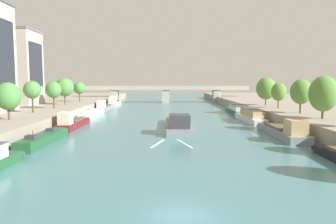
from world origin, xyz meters
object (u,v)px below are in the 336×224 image
Objects in this scene: moored_boat_right_end at (237,110)px; moored_boat_left_near at (44,138)px; bridge_far at (166,92)px; tree_right_distant at (279,92)px; moored_boat_right_lone at (284,131)px; tree_left_distant at (79,88)px; moored_boat_left_far at (92,114)px; tree_left_end_of_row at (32,90)px; tree_left_third at (64,87)px; tree_right_past_mid at (324,94)px; moored_boat_left_upstream at (104,107)px; moored_boat_left_midway at (115,102)px; barge_midriver at (178,124)px; moored_boat_left_lone at (72,123)px; tree_left_midway at (54,90)px; tree_right_by_lamp at (266,88)px; tree_right_nearest at (301,92)px; tree_left_nearest at (8,96)px; moored_boat_right_far at (251,116)px.

moored_boat_left_near is at bearing -132.50° from moored_boat_right_end.
tree_right_distant is at bearing -64.99° from bridge_far.
tree_left_distant reaches higher than moored_boat_right_lone.
tree_right_distant reaches higher than moored_boat_right_lone.
tree_left_end_of_row is (-8.17, -13.59, 6.05)m from moored_boat_left_far.
tree_left_third is at bearing 142.06° from moored_boat_right_lone.
moored_boat_right_lone is at bearing -157.90° from tree_right_past_mid.
moored_boat_right_end is (36.10, -9.71, 0.08)m from moored_boat_left_upstream.
tree_left_distant is 0.09× the size of bridge_far.
moored_boat_left_midway is at bearing 73.26° from tree_left_third.
tree_right_past_mid is at bearing -89.87° from tree_right_distant.
moored_boat_left_near is 39.64m from tree_left_third.
barge_midriver is 2.99× the size of tree_left_third.
tree_left_third is 59.24m from tree_right_past_mid.
moored_boat_left_lone is 43.13m from moored_boat_right_end.
moored_boat_right_lone is (34.69, -9.83, -0.02)m from moored_boat_left_lone.
tree_right_distant is at bearing 71.99° from moored_boat_right_lone.
moored_boat_left_lone reaches higher than moored_boat_right_lone.
tree_left_distant is at bearing -114.98° from moored_boat_left_midway.
tree_right_past_mid is (49.66, -19.89, -0.06)m from tree_left_midway.
moored_boat_left_upstream is 2.67× the size of tree_left_distant.
bridge_far is (-24.44, 44.05, -2.43)m from tree_right_by_lamp.
tree_right_nearest reaches higher than moored_boat_left_midway.
bridge_far is (17.48, 65.01, 3.19)m from moored_boat_left_lone.
barge_midriver is 27.31m from moored_boat_left_far.
tree_left_distant is 39.03m from bridge_far.
tree_right_past_mid is at bearing -21.82° from tree_left_midway.
moored_boat_left_near is at bearing -74.03° from tree_left_midway.
tree_right_distant is at bearing 9.70° from tree_left_end_of_row.
tree_left_nearest is 0.86× the size of tree_left_third.
tree_left_third reaches higher than moored_boat_left_upstream.
tree_right_by_lamp reaches higher than tree_left_distant.
moored_boat_right_lone is (15.63, -8.16, 0.00)m from barge_midriver.
tree_right_by_lamp reaches higher than moored_boat_left_far.
tree_left_midway is 49.62m from tree_right_distant.
moored_boat_left_upstream is at bearing 90.82° from moored_boat_left_near.
moored_boat_left_midway reaches higher than moored_boat_left_lone.
moored_boat_right_end is 32.37m from tree_right_past_mid.
tree_left_end_of_row is (-8.58, 3.90, 5.78)m from moored_boat_left_lone.
tree_left_distant is (-8.01, 49.65, 5.64)m from moored_boat_left_near.
moored_boat_left_far is at bearing 142.10° from moored_boat_right_lone.
tree_right_past_mid is 8.62m from tree_right_nearest.
tree_right_by_lamp is 0.11× the size of bridge_far.
moored_boat_left_lone is 16.09m from tree_left_midway.
moored_boat_left_midway is 1.01× the size of moored_boat_right_lone.
barge_midriver is 1.33× the size of moored_boat_left_far.
moored_boat_left_lone reaches higher than moored_boat_right_far.
moored_boat_left_lone is at bearing 174.99° from barge_midriver.
moored_boat_left_lone is at bearing -177.62° from tree_right_nearest.
tree_right_nearest is at bearing 20.85° from moored_boat_left_near.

